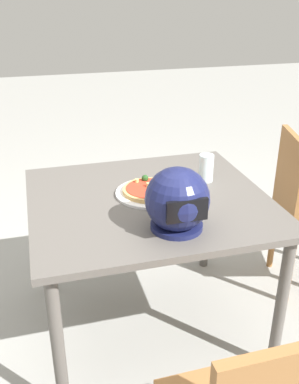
# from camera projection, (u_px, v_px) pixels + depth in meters

# --- Properties ---
(ground_plane) EXTENTS (14.00, 14.00, 0.00)m
(ground_plane) POSITION_uv_depth(u_px,v_px,m) (149.00, 323.00, 2.28)
(ground_plane) COLOR #9E9E99
(dining_table) EXTENTS (1.05, 0.96, 0.72)m
(dining_table) POSITION_uv_depth(u_px,v_px,m) (149.00, 214.00, 2.00)
(dining_table) COLOR #5B5651
(dining_table) RESTS_ON ground
(pizza_plate) EXTENTS (0.31, 0.31, 0.01)m
(pizza_plate) POSITION_uv_depth(u_px,v_px,m) (150.00, 193.00, 2.00)
(pizza_plate) COLOR white
(pizza_plate) RESTS_ON dining_table
(pizza) EXTENTS (0.25, 0.25, 0.05)m
(pizza) POSITION_uv_depth(u_px,v_px,m) (151.00, 189.00, 1.99)
(pizza) COLOR tan
(pizza) RESTS_ON pizza_plate
(motorcycle_helmet) EXTENTS (0.25, 0.25, 0.25)m
(motorcycle_helmet) POSITION_uv_depth(u_px,v_px,m) (177.00, 201.00, 1.67)
(motorcycle_helmet) COLOR #191E4C
(motorcycle_helmet) RESTS_ON dining_table
(drinking_glass) EXTENTS (0.07, 0.07, 0.13)m
(drinking_glass) POSITION_uv_depth(u_px,v_px,m) (206.00, 168.00, 2.11)
(drinking_glass) COLOR silver
(drinking_glass) RESTS_ON dining_table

